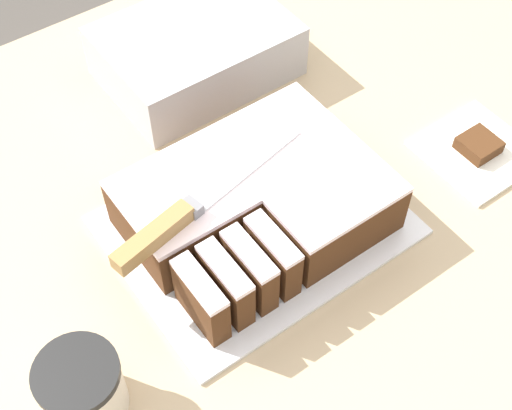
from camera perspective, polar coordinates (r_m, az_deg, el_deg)
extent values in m
cube|color=tan|center=(1.37, 2.16, -12.56)|extent=(1.40, 1.10, 0.95)
cube|color=silver|center=(0.94, 0.00, -1.62)|extent=(0.36, 0.29, 0.01)
cube|color=#472814|center=(0.93, -1.69, 1.72)|extent=(0.31, 0.14, 0.07)
cube|color=white|center=(0.90, -1.75, 3.35)|extent=(0.31, 0.14, 0.01)
cube|color=#472814|center=(0.91, 6.37, -0.85)|extent=(0.16, 0.09, 0.07)
cube|color=white|center=(0.87, 6.60, 0.74)|extent=(0.16, 0.09, 0.01)
cube|color=#472814|center=(0.83, -4.41, -7.67)|extent=(0.03, 0.09, 0.07)
cube|color=white|center=(0.80, -4.58, -6.22)|extent=(0.03, 0.09, 0.01)
cube|color=#472814|center=(0.84, -2.44, -6.50)|extent=(0.03, 0.09, 0.07)
cube|color=white|center=(0.81, -2.54, -5.02)|extent=(0.03, 0.09, 0.01)
cube|color=#472814|center=(0.85, -0.53, -5.35)|extent=(0.03, 0.09, 0.07)
cube|color=white|center=(0.82, -0.55, -3.84)|extent=(0.03, 0.09, 0.01)
cube|color=#472814|center=(0.86, 1.34, -4.22)|extent=(0.03, 0.09, 0.07)
cube|color=white|center=(0.83, 1.39, -2.69)|extent=(0.03, 0.09, 0.01)
cube|color=silver|center=(0.89, -0.99, 2.90)|extent=(0.19, 0.06, 0.00)
cube|color=slate|center=(0.85, -5.14, -0.19)|extent=(0.02, 0.03, 0.02)
cube|color=olive|center=(0.82, -8.23, -2.54)|extent=(0.11, 0.04, 0.02)
cylinder|color=beige|center=(0.81, -13.62, -14.21)|extent=(0.09, 0.09, 0.08)
cylinder|color=black|center=(0.77, -14.23, -12.93)|extent=(0.09, 0.09, 0.01)
cube|color=white|center=(1.07, 17.23, 4.15)|extent=(0.15, 0.15, 0.01)
cube|color=#472814|center=(1.06, 17.39, 4.61)|extent=(0.05, 0.05, 0.02)
cube|color=#B2B2B7|center=(1.12, -4.82, 12.15)|extent=(0.28, 0.20, 0.09)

